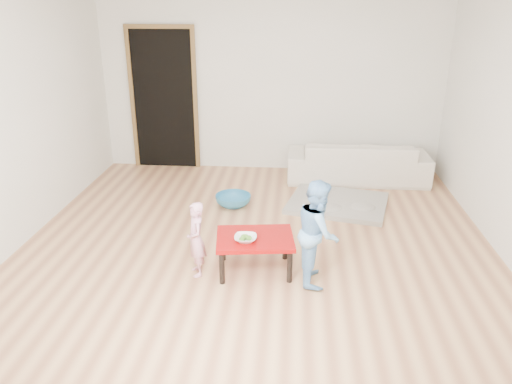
# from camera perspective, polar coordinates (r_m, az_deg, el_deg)

# --- Properties ---
(floor) EXTENTS (5.00, 5.00, 0.01)m
(floor) POSITION_cam_1_polar(r_m,az_deg,el_deg) (5.45, 0.17, -5.60)
(floor) COLOR #9F6544
(floor) RESTS_ON ground
(back_wall) EXTENTS (5.00, 0.02, 2.60)m
(back_wall) POSITION_cam_1_polar(r_m,az_deg,el_deg) (7.44, 1.73, 12.35)
(back_wall) COLOR silver
(back_wall) RESTS_ON floor
(left_wall) EXTENTS (0.02, 5.00, 2.60)m
(left_wall) POSITION_cam_1_polar(r_m,az_deg,el_deg) (5.75, -25.73, 7.52)
(left_wall) COLOR silver
(left_wall) RESTS_ON floor
(doorway) EXTENTS (1.02, 0.08, 2.11)m
(doorway) POSITION_cam_1_polar(r_m,az_deg,el_deg) (7.72, -10.45, 10.27)
(doorway) COLOR brown
(doorway) RESTS_ON back_wall
(sofa) EXTENTS (1.98, 0.77, 0.58)m
(sofa) POSITION_cam_1_polar(r_m,az_deg,el_deg) (7.28, 11.51, 3.53)
(sofa) COLOR beige
(sofa) RESTS_ON floor
(cushion) EXTENTS (0.47, 0.44, 0.11)m
(cushion) POSITION_cam_1_polar(r_m,az_deg,el_deg) (7.06, 9.39, 4.35)
(cushion) COLOR orange
(cushion) RESTS_ON sofa
(red_table) EXTENTS (0.78, 0.63, 0.36)m
(red_table) POSITION_cam_1_polar(r_m,az_deg,el_deg) (4.81, -0.12, -7.07)
(red_table) COLOR #8C0707
(red_table) RESTS_ON floor
(bowl) EXTENTS (0.21, 0.21, 0.05)m
(bowl) POSITION_cam_1_polar(r_m,az_deg,el_deg) (4.64, -1.20, -5.34)
(bowl) COLOR white
(bowl) RESTS_ON red_table
(broccoli) EXTENTS (0.12, 0.12, 0.06)m
(broccoli) POSITION_cam_1_polar(r_m,az_deg,el_deg) (4.64, -1.20, -5.31)
(broccoli) COLOR #2D5919
(broccoli) RESTS_ON red_table
(child_pink) EXTENTS (0.26, 0.31, 0.73)m
(child_pink) POSITION_cam_1_polar(r_m,az_deg,el_deg) (4.71, -6.86, -5.39)
(child_pink) COLOR pink
(child_pink) RESTS_ON floor
(child_blue) EXTENTS (0.38, 0.49, 0.99)m
(child_blue) POSITION_cam_1_polar(r_m,az_deg,el_deg) (4.56, 7.09, -4.55)
(child_blue) COLOR #649DE9
(child_blue) RESTS_ON floor
(basin) EXTENTS (0.45, 0.45, 0.14)m
(basin) POSITION_cam_1_polar(r_m,az_deg,el_deg) (6.32, -2.63, -0.96)
(basin) COLOR teal
(basin) RESTS_ON floor
(blanket) EXTENTS (1.39, 1.24, 0.06)m
(blanket) POSITION_cam_1_polar(r_m,az_deg,el_deg) (6.42, 9.31, -1.25)
(blanket) COLOR #A39D8F
(blanket) RESTS_ON floor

